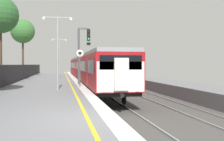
{
  "coord_description": "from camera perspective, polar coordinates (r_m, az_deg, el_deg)",
  "views": [
    {
      "loc": [
        -1.16,
        -8.51,
        1.71
      ],
      "look_at": [
        1.52,
        5.9,
        1.38
      ],
      "focal_mm": 44.08,
      "sensor_mm": 36.0,
      "label": 1
    }
  ],
  "objects": [
    {
      "name": "ground",
      "position": [
        9.61,
        13.46,
        -12.73
      ],
      "size": [
        17.4,
        110.0,
        1.21
      ],
      "color": "slate"
    },
    {
      "name": "platform_lamp_far",
      "position": [
        38.02,
        -10.89,
        3.35
      ],
      "size": [
        2.0,
        0.2,
        5.21
      ],
      "color": "#93999E",
      "rests_on": "ground"
    },
    {
      "name": "commuter_train_at_platform",
      "position": [
        34.51,
        -5.13,
        0.53
      ],
      "size": [
        2.83,
        39.61,
        3.81
      ],
      "color": "maroon",
      "rests_on": "ground"
    },
    {
      "name": "background_tree_centre",
      "position": [
        43.52,
        -18.04,
        7.61
      ],
      "size": [
        3.56,
        3.56,
        8.44
      ],
      "color": "#473323",
      "rests_on": "ground"
    },
    {
      "name": "signal_gantry",
      "position": [
        23.86,
        -6.25,
        4.45
      ],
      "size": [
        1.1,
        0.24,
        4.85
      ],
      "color": "#47474C",
      "rests_on": "ground"
    },
    {
      "name": "background_tree_left",
      "position": [
        30.46,
        -22.11,
        10.43
      ],
      "size": [
        3.73,
        3.73,
        8.59
      ],
      "color": "#473323",
      "rests_on": "ground"
    },
    {
      "name": "platform_lamp_mid",
      "position": [
        19.01,
        -11.23,
        5.09
      ],
      "size": [
        2.0,
        0.2,
        4.98
      ],
      "color": "#93999E",
      "rests_on": "ground"
    },
    {
      "name": "speed_limit_sign",
      "position": [
        20.84,
        -6.67,
        1.54
      ],
      "size": [
        0.59,
        0.08,
        2.85
      ],
      "color": "#59595B",
      "rests_on": "ground"
    }
  ]
}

